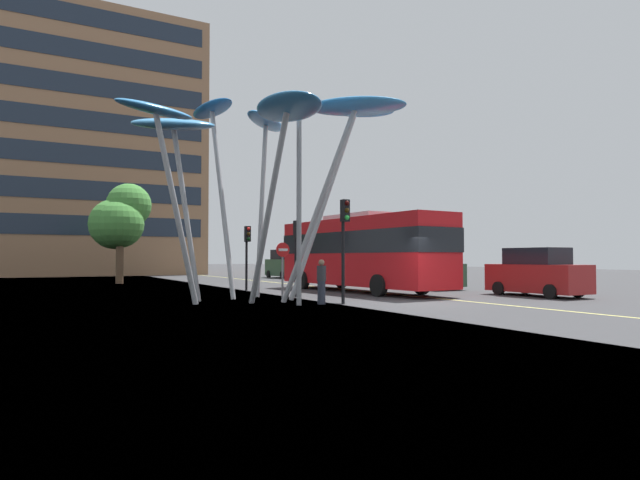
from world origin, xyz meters
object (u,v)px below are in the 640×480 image
Objects in this scene: car_side_street at (324,268)px; street_lamp at (310,170)px; no_entry_sign at (283,261)px; red_bus at (360,249)px; car_parked_far at (369,268)px; car_parked_near at (537,273)px; car_far_side at (285,265)px; car_parked_mid at (426,271)px; pedestrian at (321,282)px; leaf_sculpture at (258,128)px; traffic_light_kerb_near at (344,229)px; traffic_light_kerb_far at (297,241)px; traffic_light_island_mid at (247,244)px.

street_lamp reaches higher than car_side_street.
red_bus is at bearing 22.28° from no_entry_sign.
street_lamp is at bearing -131.60° from car_parked_far.
car_far_side is (-0.63, 24.53, 0.10)m from car_parked_near.
car_parked_mid reaches higher than car_side_street.
car_parked_mid is at bearing -93.00° from car_parked_far.
car_side_street is 20.55m from pedestrian.
leaf_sculpture is 3.07m from street_lamp.
car_parked_near is at bearing -85.62° from car_parked_mid.
car_parked_far is at bearing -90.67° from car_side_street.
traffic_light_kerb_near reaches higher than pedestrian.
traffic_light_kerb_far reaches higher than car_far_side.
street_lamp reaches higher than pedestrian.
traffic_light_kerb_far is 12.46m from car_parked_far.
traffic_light_kerb_near is 9.42m from traffic_light_island_mid.
car_parked_near is (11.84, -3.16, -5.70)m from leaf_sculpture.
no_entry_sign is at bearing 157.87° from car_parked_near.
traffic_light_kerb_near is 1.64× the size of no_entry_sign.
car_side_street is (9.50, 8.93, -1.46)m from traffic_light_island_mid.
traffic_light_kerb_near is at bearing -49.01° from leaf_sculpture.
no_entry_sign is at bearing 91.08° from pedestrian.
car_side_street is at bearing 55.28° from no_entry_sign.
traffic_light_kerb_far reaches higher than no_entry_sign.
street_lamp is (-10.74, 0.97, 3.85)m from car_parked_near.
street_lamp is 3.26× the size of no_entry_sign.
pedestrian is at bearing -53.87° from leaf_sculpture.
car_far_side is at bearing 94.91° from car_side_street.
traffic_light_kerb_far is 0.43× the size of street_lamp.
car_far_side reaches higher than car_parked_mid.
car_parked_near reaches higher than pedestrian.
car_parked_mid is 10.15m from no_entry_sign.
car_parked_mid is at bearing 29.86° from street_lamp.
car_parked_mid is at bearing 34.93° from traffic_light_kerb_near.
no_entry_sign is (-0.06, 3.21, 0.74)m from pedestrian.
car_parked_mid is (-0.52, 6.83, -0.01)m from car_parked_near.
no_entry_sign is at bearing -124.72° from car_side_street.
car_parked_near is 1.11× the size of car_parked_far.
no_entry_sign is (-10.10, -8.63, 0.56)m from car_parked_far.
no_entry_sign is (1.53, 1.04, -5.15)m from leaf_sculpture.
pedestrian is at bearing -88.92° from no_entry_sign.
red_bus reaches higher than car_parked_mid.
traffic_light_island_mid is 17.21m from car_far_side.
red_bus is 2.72× the size of car_side_street.
traffic_light_island_mid is 9.97m from car_parked_far.
car_side_street is 17.87m from no_entry_sign.
car_side_street is at bearing 90.42° from car_parked_near.
leaf_sculpture is at bearing -162.01° from car_parked_mid.
car_side_street is at bearing -85.09° from car_far_side.
street_lamp is 4.63m from no_entry_sign.
traffic_light_kerb_far is at bearing -165.93° from car_parked_mid.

